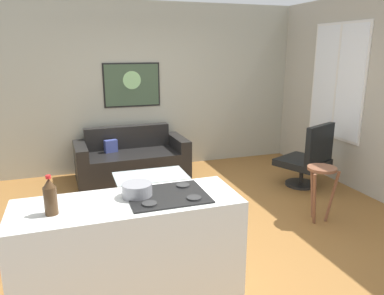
{
  "coord_description": "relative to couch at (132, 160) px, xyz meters",
  "views": [
    {
      "loc": [
        -1.37,
        -3.86,
        2.04
      ],
      "look_at": [
        0.23,
        0.9,
        0.7
      ],
      "focal_mm": 34.64,
      "sensor_mm": 36.0,
      "label": 1
    }
  ],
  "objects": [
    {
      "name": "coffee_table",
      "position": [
        0.05,
        -1.2,
        0.1
      ],
      "size": [
        0.95,
        0.58,
        0.41
      ],
      "color": "silver",
      "rests_on": "ground"
    },
    {
      "name": "mixing_bowl",
      "position": [
        -0.46,
        -3.15,
        0.71
      ],
      "size": [
        0.23,
        0.23,
        0.11
      ],
      "color": "gray",
      "rests_on": "kitchen_counter"
    },
    {
      "name": "bar_stool",
      "position": [
        1.87,
        -2.35,
        0.26
      ],
      "size": [
        0.39,
        0.38,
        0.69
      ],
      "color": "brown",
      "rests_on": "ground"
    },
    {
      "name": "soda_bottle",
      "position": [
        -1.08,
        -3.27,
        0.79
      ],
      "size": [
        0.09,
        0.09,
        0.28
      ],
      "color": "#472F1A",
      "rests_on": "kitchen_counter"
    },
    {
      "name": "wall_painting",
      "position": [
        0.13,
        0.44,
        1.18
      ],
      "size": [
        0.95,
        0.03,
        0.73
      ],
      "color": "black"
    },
    {
      "name": "right_wall",
      "position": [
        3.09,
        -1.64,
        1.12
      ],
      "size": [
        0.05,
        6.4,
        2.8
      ],
      "primitive_type": "cube",
      "color": "#ADA897",
      "rests_on": "ground"
    },
    {
      "name": "couch",
      "position": [
        0.0,
        0.0,
        0.0
      ],
      "size": [
        1.8,
        0.89,
        0.79
      ],
      "color": "black",
      "rests_on": "ground"
    },
    {
      "name": "kitchen_counter",
      "position": [
        -0.54,
        -3.21,
        0.19
      ],
      "size": [
        1.69,
        0.61,
        0.96
      ],
      "color": "silver",
      "rests_on": "ground"
    },
    {
      "name": "armchair",
      "position": [
        2.43,
        -1.32,
        0.17
      ],
      "size": [
        0.87,
        0.86,
        0.99
      ],
      "color": "black",
      "rests_on": "ground"
    },
    {
      "name": "ground",
      "position": [
        0.46,
        -1.94,
        -0.3
      ],
      "size": [
        6.4,
        6.4,
        0.04
      ],
      "primitive_type": "cube",
      "color": "olive"
    },
    {
      "name": "back_wall",
      "position": [
        0.46,
        0.48,
        1.12
      ],
      "size": [
        6.4,
        0.05,
        2.8
      ],
      "primitive_type": "cube",
      "color": "#A8A897",
      "rests_on": "ground"
    },
    {
      "name": "window",
      "position": [
        3.05,
        -1.04,
        1.27
      ],
      "size": [
        0.03,
        1.19,
        1.76
      ],
      "color": "silver"
    }
  ]
}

